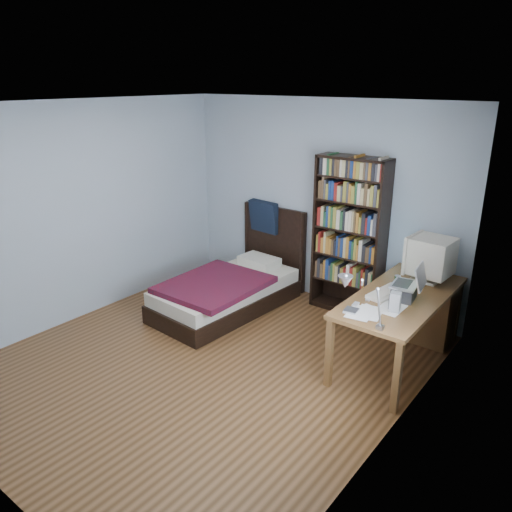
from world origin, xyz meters
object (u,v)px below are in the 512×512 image
at_px(desk_lamp, 351,287).
at_px(soda_can, 397,281).
at_px(crt_monitor, 430,256).
at_px(laptop, 406,289).
at_px(keyboard, 386,293).
at_px(speaker, 395,302).
at_px(bookshelf, 349,237).
at_px(bed, 231,287).
at_px(desk, 416,307).

distance_m(desk_lamp, soda_can, 1.38).
height_order(crt_monitor, laptop, crt_monitor).
xyz_separation_m(keyboard, speaker, (0.21, -0.30, 0.07)).
bearing_deg(crt_monitor, desk_lamp, -91.69).
xyz_separation_m(crt_monitor, desk_lamp, (-0.05, -1.63, 0.21)).
bearing_deg(soda_can, laptop, -53.27).
bearing_deg(desk_lamp, laptop, 87.43).
bearing_deg(bookshelf, crt_monitor, -13.47).
height_order(speaker, bed, bed).
xyz_separation_m(keyboard, bed, (-2.02, 0.03, -0.49)).
bearing_deg(bookshelf, desk, -15.67).
bearing_deg(desk, bookshelf, 164.33).
distance_m(desk, speaker, 0.94).
relative_size(desk, crt_monitor, 3.54).
height_order(desk, crt_monitor, crt_monitor).
distance_m(laptop, bookshelf, 1.33).
relative_size(crt_monitor, keyboard, 1.04).
bearing_deg(desk, speaker, -84.27).
height_order(desk, speaker, speaker).
bearing_deg(laptop, crt_monitor, 89.94).
height_order(crt_monitor, bookshelf, bookshelf).
bearing_deg(speaker, soda_can, 97.40).
height_order(desk, bed, bed).
distance_m(desk, bookshelf, 1.14).
xyz_separation_m(desk_lamp, bookshelf, (-0.99, 1.88, -0.26)).
relative_size(laptop, keyboard, 0.80).
distance_m(crt_monitor, laptop, 0.60).
height_order(laptop, speaker, laptop).
xyz_separation_m(soda_can, bookshelf, (-0.85, 0.57, 0.16)).
bearing_deg(desk, bed, -166.39).
bearing_deg(speaker, desk_lamp, -108.67).
relative_size(desk_lamp, bookshelf, 0.31).
distance_m(crt_monitor, keyboard, 0.66).
relative_size(desk, soda_can, 15.18).
height_order(speaker, bookshelf, bookshelf).
relative_size(speaker, bed, 0.09).
bearing_deg(bed, laptop, -0.75).
height_order(keyboard, soda_can, soda_can).
distance_m(laptop, speaker, 0.30).
distance_m(keyboard, soda_can, 0.26).
relative_size(desk, desk_lamp, 2.86).
relative_size(laptop, bed, 0.18).
relative_size(speaker, soda_can, 1.63).
bearing_deg(bookshelf, laptop, -38.37).
relative_size(desk_lamp, soda_can, 5.30).
bearing_deg(desk_lamp, crt_monitor, 88.31).
bearing_deg(keyboard, crt_monitor, 80.20).
height_order(desk_lamp, keyboard, desk_lamp).
height_order(laptop, bed, bed).
height_order(soda_can, bookshelf, bookshelf).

